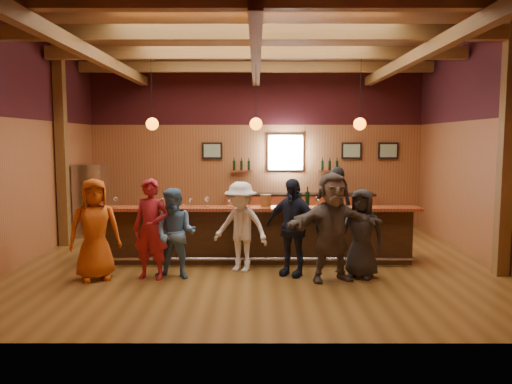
# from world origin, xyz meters

# --- Properties ---
(room) EXTENTS (9.04, 9.00, 4.52)m
(room) POSITION_xyz_m (0.00, 0.06, 3.21)
(room) COLOR brown
(room) RESTS_ON ground
(bar_counter) EXTENTS (6.30, 1.07, 1.11)m
(bar_counter) POSITION_xyz_m (0.02, 0.15, 0.52)
(bar_counter) COLOR black
(bar_counter) RESTS_ON ground
(back_bar_cabinet) EXTENTS (4.00, 0.52, 0.95)m
(back_bar_cabinet) POSITION_xyz_m (1.20, 3.72, 0.48)
(back_bar_cabinet) COLOR maroon
(back_bar_cabinet) RESTS_ON ground
(window) EXTENTS (0.95, 0.09, 0.95)m
(window) POSITION_xyz_m (0.80, 3.95, 2.05)
(window) COLOR silver
(window) RESTS_ON room
(framed_pictures) EXTENTS (5.35, 0.05, 0.45)m
(framed_pictures) POSITION_xyz_m (1.67, 3.94, 2.10)
(framed_pictures) COLOR black
(framed_pictures) RESTS_ON room
(wine_shelves) EXTENTS (3.00, 0.18, 0.30)m
(wine_shelves) POSITION_xyz_m (0.80, 3.88, 1.62)
(wine_shelves) COLOR maroon
(wine_shelves) RESTS_ON room
(pendant_lights) EXTENTS (4.24, 0.24, 1.37)m
(pendant_lights) POSITION_xyz_m (0.00, 0.00, 2.71)
(pendant_lights) COLOR black
(pendant_lights) RESTS_ON room
(stainless_fridge) EXTENTS (0.70, 0.70, 1.80)m
(stainless_fridge) POSITION_xyz_m (-4.10, 2.60, 0.90)
(stainless_fridge) COLOR silver
(stainless_fridge) RESTS_ON ground
(customer_orange) EXTENTS (1.01, 0.85, 1.75)m
(customer_orange) POSITION_xyz_m (-2.76, -1.28, 0.87)
(customer_orange) COLOR #B94E11
(customer_orange) RESTS_ON ground
(customer_redvest) EXTENTS (0.70, 0.53, 1.74)m
(customer_redvest) POSITION_xyz_m (-1.80, -1.22, 0.87)
(customer_redvest) COLOR maroon
(customer_redvest) RESTS_ON ground
(customer_denim) EXTENTS (0.87, 0.74, 1.57)m
(customer_denim) POSITION_xyz_m (-1.39, -1.21, 0.79)
(customer_denim) COLOR #537CA6
(customer_denim) RESTS_ON ground
(customer_white) EXTENTS (1.22, 1.00, 1.64)m
(customer_white) POSITION_xyz_m (-0.28, -0.71, 0.82)
(customer_white) COLOR white
(customer_white) RESTS_ON ground
(customer_navy) EXTENTS (1.09, 0.87, 1.73)m
(customer_navy) POSITION_xyz_m (0.64, -1.00, 0.86)
(customer_navy) COLOR #191F32
(customer_navy) RESTS_ON ground
(customer_brown) EXTENTS (1.81, 0.94, 1.86)m
(customer_brown) POSITION_xyz_m (1.30, -1.35, 0.93)
(customer_brown) COLOR #564D45
(customer_brown) RESTS_ON ground
(customer_dark) EXTENTS (0.90, 0.78, 1.56)m
(customer_dark) POSITION_xyz_m (1.83, -1.14, 0.78)
(customer_dark) COLOR #252527
(customer_dark) RESTS_ON ground
(bartender) EXTENTS (0.76, 0.60, 1.81)m
(bartender) POSITION_xyz_m (1.78, 1.20, 0.91)
(bartender) COLOR black
(bartender) RESTS_ON ground
(ice_bucket) EXTENTS (0.21, 0.21, 0.23)m
(ice_bucket) POSITION_xyz_m (0.19, -0.08, 1.23)
(ice_bucket) COLOR olive
(ice_bucket) RESTS_ON bar_counter
(bottle_a) EXTENTS (0.08, 0.08, 0.36)m
(bottle_a) POSITION_xyz_m (0.85, -0.02, 1.25)
(bottle_a) COLOR black
(bottle_a) RESTS_ON bar_counter
(bottle_b) EXTENTS (0.08, 0.08, 0.38)m
(bottle_b) POSITION_xyz_m (1.00, -0.04, 1.26)
(bottle_b) COLOR black
(bottle_b) RESTS_ON bar_counter
(glass_a) EXTENTS (0.09, 0.09, 0.20)m
(glass_a) POSITION_xyz_m (-2.69, -0.20, 1.25)
(glass_a) COLOR silver
(glass_a) RESTS_ON bar_counter
(glass_b) EXTENTS (0.09, 0.09, 0.19)m
(glass_b) POSITION_xyz_m (-1.79, -0.28, 1.25)
(glass_b) COLOR silver
(glass_b) RESTS_ON bar_counter
(glass_c) EXTENTS (0.07, 0.07, 0.16)m
(glass_c) POSITION_xyz_m (-1.26, -0.12, 1.23)
(glass_c) COLOR silver
(glass_c) RESTS_ON bar_counter
(glass_d) EXTENTS (0.09, 0.09, 0.20)m
(glass_d) POSITION_xyz_m (-0.93, -0.19, 1.25)
(glass_d) COLOR silver
(glass_d) RESTS_ON bar_counter
(glass_e) EXTENTS (0.08, 0.08, 0.18)m
(glass_e) POSITION_xyz_m (-0.49, -0.22, 1.24)
(glass_e) COLOR silver
(glass_e) RESTS_ON bar_counter
(glass_f) EXTENTS (0.08, 0.08, 0.19)m
(glass_f) POSITION_xyz_m (0.79, -0.15, 1.24)
(glass_f) COLOR silver
(glass_f) RESTS_ON bar_counter
(glass_g) EXTENTS (0.09, 0.09, 0.20)m
(glass_g) POSITION_xyz_m (1.19, -0.12, 1.25)
(glass_g) COLOR silver
(glass_g) RESTS_ON bar_counter
(glass_h) EXTENTS (0.09, 0.09, 0.19)m
(glass_h) POSITION_xyz_m (1.96, -0.21, 1.25)
(glass_h) COLOR silver
(glass_h) RESTS_ON bar_counter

